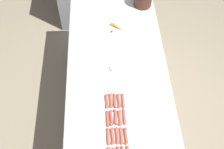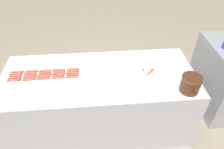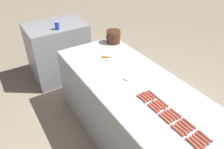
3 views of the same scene
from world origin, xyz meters
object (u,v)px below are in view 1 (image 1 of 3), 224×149
(hot_dog_18, at_px, (120,118))
(carrot, at_px, (117,27))
(hot_dog_4, at_px, (107,101))
(hot_dog_22, at_px, (126,136))
(hot_dog_8, at_px, (111,118))
(hot_dog_17, at_px, (121,136))
(serving_spoon, at_px, (116,70))
(hot_dog_23, at_px, (124,117))
(hot_dog_12, at_px, (117,136))
(hot_dog_19, at_px, (119,101))
(hot_dog_3, at_px, (108,119))
(hot_dog_9, at_px, (111,101))
(hot_dog_14, at_px, (115,101))
(hot_dog_24, at_px, (123,101))
(hot_dog_2, at_px, (108,137))
(hot_dog_7, at_px, (112,136))
(hot_dog_13, at_px, (116,117))

(hot_dog_18, relative_size, carrot, 0.98)
(hot_dog_4, distance_m, carrot, 0.89)
(hot_dog_18, bearing_deg, hot_dog_22, -77.48)
(hot_dog_8, bearing_deg, hot_dog_17, -66.17)
(hot_dog_8, distance_m, serving_spoon, 0.50)
(hot_dog_17, distance_m, hot_dog_23, 0.17)
(hot_dog_4, xyz_separation_m, hot_dog_22, (0.14, -0.33, 0.00))
(hot_dog_12, bearing_deg, hot_dog_19, 83.52)
(hot_dog_3, height_order, hot_dog_19, same)
(hot_dog_3, relative_size, hot_dog_19, 1.00)
(hot_dog_12, xyz_separation_m, hot_dog_23, (0.07, 0.16, 0.00))
(hot_dog_22, bearing_deg, hot_dog_9, 107.25)
(hot_dog_12, relative_size, hot_dog_23, 1.00)
(hot_dog_12, xyz_separation_m, hot_dog_14, (0.00, 0.32, 0.00))
(hot_dog_24, distance_m, carrot, 0.88)
(hot_dog_12, distance_m, carrot, 1.20)
(hot_dog_14, bearing_deg, hot_dog_18, -78.90)
(hot_dog_23, bearing_deg, hot_dog_8, -177.87)
(hot_dog_17, distance_m, serving_spoon, 0.66)
(hot_dog_18, bearing_deg, hot_dog_17, -89.91)
(hot_dog_4, distance_m, hot_dog_19, 0.10)
(hot_dog_2, relative_size, hot_dog_4, 1.00)
(hot_dog_3, height_order, hot_dog_24, same)
(hot_dog_9, xyz_separation_m, hot_dog_17, (0.07, -0.33, 0.00))
(hot_dog_9, bearing_deg, hot_dog_8, -91.87)
(hot_dog_8, height_order, hot_dog_24, same)
(hot_dog_3, distance_m, hot_dog_8, 0.03)
(hot_dog_2, height_order, hot_dog_7, same)
(hot_dog_24, bearing_deg, hot_dog_19, 175.29)
(hot_dog_2, xyz_separation_m, hot_dog_3, (0.00, 0.16, 0.00))
(hot_dog_19, bearing_deg, hot_dog_22, -84.06)
(hot_dog_19, bearing_deg, hot_dog_2, -108.25)
(hot_dog_13, distance_m, hot_dog_19, 0.16)
(hot_dog_4, relative_size, hot_dog_22, 1.00)
(hot_dog_2, bearing_deg, hot_dog_24, 65.91)
(hot_dog_14, relative_size, serving_spoon, 0.56)
(hot_dog_2, distance_m, hot_dog_3, 0.16)
(hot_dog_9, xyz_separation_m, serving_spoon, (0.07, 0.33, -0.00))
(hot_dog_8, bearing_deg, hot_dog_7, -89.26)
(hot_dog_14, relative_size, hot_dog_18, 1.00)
(hot_dog_13, xyz_separation_m, carrot, (0.08, 1.04, 0.00))
(hot_dog_12, distance_m, hot_dog_19, 0.32)
(hot_dog_23, bearing_deg, hot_dog_13, -179.48)
(hot_dog_3, xyz_separation_m, serving_spoon, (0.10, 0.50, -0.00))
(hot_dog_7, distance_m, hot_dog_24, 0.33)
(hot_dog_13, bearing_deg, hot_dog_22, -67.34)
(hot_dog_7, distance_m, hot_dog_23, 0.20)
(hot_dog_18, bearing_deg, hot_dog_9, 111.54)
(hot_dog_24, bearing_deg, hot_dog_4, 177.81)
(hot_dog_9, bearing_deg, hot_dog_22, -72.75)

